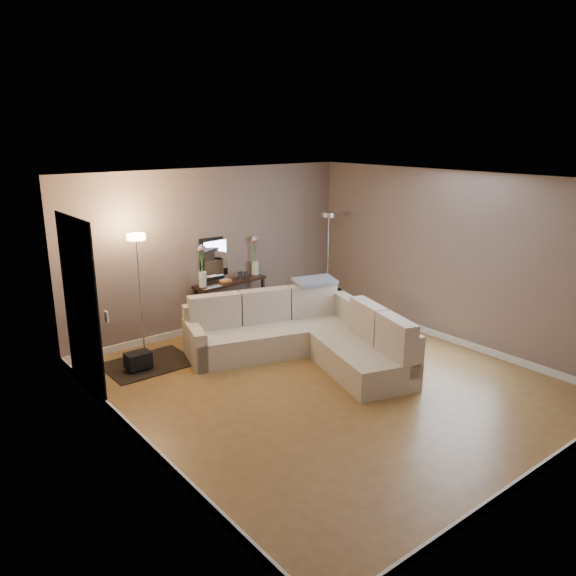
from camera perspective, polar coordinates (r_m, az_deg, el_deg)
floor at (r=7.38m, az=3.92°, el=-9.62°), size 5.00×5.50×0.01m
ceiling at (r=6.69m, az=4.34°, el=11.01°), size 5.00×5.50×0.01m
wall_back at (r=9.09m, az=-7.72°, el=3.85°), size 5.00×0.02×2.60m
wall_front at (r=5.34m, az=24.63°, el=-6.08°), size 5.00×0.02×2.60m
wall_left at (r=5.62m, az=-15.22°, el=-4.10°), size 0.02×5.50×2.60m
wall_right at (r=8.77m, az=16.34°, el=2.91°), size 0.02×5.50×2.60m
baseboard_back at (r=9.40m, az=-7.36°, el=-3.65°), size 5.00×0.03×0.10m
baseboard_front at (r=5.90m, az=22.97°, el=-17.39°), size 5.00×0.03×0.10m
baseboard_left at (r=6.15m, az=-14.14°, el=-15.08°), size 0.03×5.50×0.10m
baseboard_right at (r=9.10m, az=15.64°, el=-4.80°), size 0.03×5.50×0.10m
doorway at (r=7.21m, az=-20.32°, el=-1.80°), size 0.02×1.20×2.20m
switch_plate at (r=6.41m, az=-17.96°, el=-2.79°), size 0.02×0.08×0.12m
sectional_sofa at (r=8.06m, az=1.60°, el=-4.78°), size 2.66×3.03×0.89m
throw_blanket at (r=8.58m, az=2.75°, el=0.75°), size 0.71×0.51×0.08m
console_table at (r=9.24m, az=-6.22°, el=-1.40°), size 1.30×0.46×0.78m
leaning_mirror at (r=9.23m, az=-6.60°, el=3.14°), size 0.90×0.13×0.71m
table_decor at (r=9.15m, az=-5.79°, el=0.93°), size 0.55×0.13×0.13m
flower_vase_left at (r=8.81m, az=-8.71°, el=1.93°), size 0.15×0.13×0.67m
flower_vase_right at (r=9.45m, az=-3.38°, el=3.04°), size 0.15×0.13×0.67m
floor_lamp_lit at (r=8.08m, az=-14.93°, el=1.65°), size 0.25×0.25×1.78m
floor_lamp_unlit at (r=9.90m, az=4.10°, el=4.68°), size 0.32×0.32×1.78m
charcoal_rug at (r=8.14m, az=-13.96°, el=-7.48°), size 1.16×0.87×0.02m
black_bag at (r=7.93m, az=-14.97°, el=-7.07°), size 0.33×0.23×0.21m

